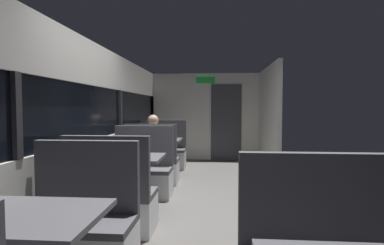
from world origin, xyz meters
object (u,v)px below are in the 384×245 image
dining_table_mid_window (129,164)px  bench_near_window_facing_entry (80,232)px  dining_table_near_window (28,230)px  bench_mid_window_facing_end (111,203)px  seated_passenger (153,153)px  dining_table_far_window (159,144)px  bench_mid_window_facing_entry (142,175)px  coffee_cup_primary (129,153)px  bench_far_window_facing_end (152,165)px  bench_far_window_facing_entry (165,154)px

dining_table_mid_window → bench_near_window_facing_entry: bearing=-90.0°
dining_table_near_window → dining_table_mid_window: 2.19m
bench_mid_window_facing_end → seated_passenger: seated_passenger is taller
dining_table_far_window → seated_passenger: size_ratio=0.71×
bench_mid_window_facing_entry → bench_mid_window_facing_end: bearing=-90.0°
bench_mid_window_facing_end → coffee_cup_primary: bearing=90.3°
bench_near_window_facing_entry → bench_mid_window_facing_end: bearing=90.0°
bench_mid_window_facing_entry → seated_passenger: seated_passenger is taller
bench_mid_window_facing_entry → seated_passenger: (0.00, 0.86, 0.21)m
bench_near_window_facing_entry → seated_passenger: 3.06m
bench_mid_window_facing_end → bench_mid_window_facing_entry: bearing=90.0°
dining_table_far_window → bench_mid_window_facing_end: bearing=-90.0°
bench_far_window_facing_end → coffee_cup_primary: bearing=-90.2°
dining_table_mid_window → seated_passenger: bearing=90.0°
dining_table_far_window → bench_far_window_facing_end: bench_far_window_facing_end is taller
bench_far_window_facing_entry → bench_mid_window_facing_end: bearing=-90.0°
bench_mid_window_facing_entry → coffee_cup_primary: size_ratio=12.22×
dining_table_mid_window → bench_far_window_facing_end: (0.00, 1.49, -0.31)m
bench_far_window_facing_end → bench_far_window_facing_entry: 1.40m
dining_table_mid_window → coffee_cup_primary: size_ratio=10.00×
bench_mid_window_facing_entry → seated_passenger: bearing=90.0°
dining_table_mid_window → bench_mid_window_facing_end: (0.00, -0.70, -0.31)m
dining_table_far_window → bench_far_window_facing_entry: bench_far_window_facing_entry is taller
bench_near_window_facing_entry → bench_mid_window_facing_entry: 2.19m
bench_mid_window_facing_end → bench_far_window_facing_entry: 3.59m
bench_mid_window_facing_end → dining_table_far_window: size_ratio=1.22×
dining_table_near_window → dining_table_far_window: size_ratio=1.00×
dining_table_mid_window → dining_table_far_window: same height
bench_near_window_facing_entry → seated_passenger: seated_passenger is taller
dining_table_far_window → bench_near_window_facing_entry: bearing=-90.0°
bench_far_window_facing_end → dining_table_mid_window: bearing=-90.0°
dining_table_mid_window → seated_passenger: (0.00, 1.56, -0.10)m
bench_near_window_facing_entry → bench_mid_window_facing_end: size_ratio=1.00×
bench_near_window_facing_entry → seated_passenger: (0.00, 3.05, 0.21)m
bench_mid_window_facing_entry → dining_table_far_window: bearing=90.0°
bench_far_window_facing_entry → coffee_cup_primary: 2.89m
coffee_cup_primary → bench_near_window_facing_entry: bearing=-89.9°
bench_mid_window_facing_end → bench_far_window_facing_end: (0.00, 2.19, 0.00)m
dining_table_near_window → coffee_cup_primary: coffee_cup_primary is taller
bench_near_window_facing_entry → dining_table_mid_window: bearing=90.0°
bench_mid_window_facing_end → bench_far_window_facing_entry: (0.00, 3.59, 0.00)m
bench_far_window_facing_entry → coffee_cup_primary: size_ratio=12.22×
bench_mid_window_facing_end → bench_far_window_facing_entry: same height
bench_mid_window_facing_entry → bench_far_window_facing_entry: 2.19m
dining_table_far_window → dining_table_near_window: bearing=-90.0°
bench_mid_window_facing_end → dining_table_far_window: bearing=90.0°
coffee_cup_primary → bench_mid_window_facing_entry: bearing=89.7°
dining_table_mid_window → bench_mid_window_facing_end: size_ratio=0.82×
dining_table_far_window → coffee_cup_primary: 2.16m
bench_far_window_facing_entry → seated_passenger: seated_passenger is taller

